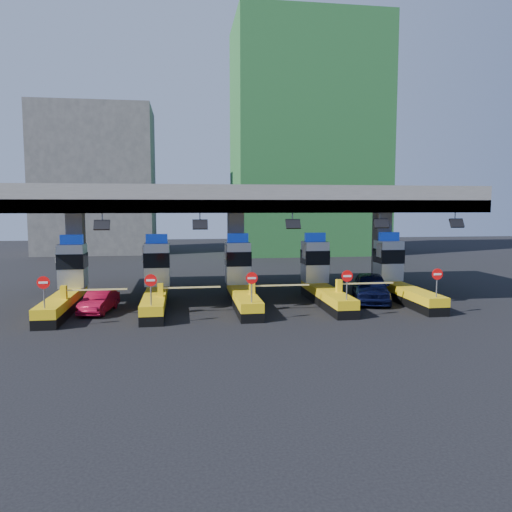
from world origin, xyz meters
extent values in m
plane|color=black|center=(0.00, 0.00, 0.00)|extent=(120.00, 120.00, 0.00)
cube|color=slate|center=(0.00, 3.00, 6.25)|extent=(28.00, 12.00, 1.50)
cube|color=#4C4C49|center=(0.00, -2.70, 5.85)|extent=(28.00, 0.60, 0.70)
cube|color=slate|center=(-10.00, 3.00, 2.75)|extent=(1.00, 1.00, 5.50)
cube|color=slate|center=(0.00, 3.00, 2.75)|extent=(1.00, 1.00, 5.50)
cube|color=slate|center=(10.00, 3.00, 2.75)|extent=(1.00, 1.00, 5.50)
cylinder|color=slate|center=(-7.50, -2.70, 5.25)|extent=(0.06, 0.06, 0.50)
cube|color=black|center=(-7.50, -2.90, 4.90)|extent=(0.80, 0.38, 0.54)
cylinder|color=slate|center=(-2.50, -2.70, 5.25)|extent=(0.06, 0.06, 0.50)
cube|color=black|center=(-2.50, -2.90, 4.90)|extent=(0.80, 0.38, 0.54)
cylinder|color=slate|center=(2.50, -2.70, 5.25)|extent=(0.06, 0.06, 0.50)
cube|color=black|center=(2.50, -2.90, 4.90)|extent=(0.80, 0.38, 0.54)
cylinder|color=slate|center=(7.50, -2.70, 5.25)|extent=(0.06, 0.06, 0.50)
cube|color=black|center=(7.50, -2.90, 4.90)|extent=(0.80, 0.38, 0.54)
cylinder|color=slate|center=(12.00, -2.70, 5.25)|extent=(0.06, 0.06, 0.50)
cube|color=black|center=(12.00, -2.90, 4.90)|extent=(0.80, 0.38, 0.54)
cube|color=black|center=(-10.00, -1.00, 0.25)|extent=(1.20, 8.00, 0.50)
cube|color=#E5B70C|center=(-10.00, -1.00, 0.75)|extent=(1.20, 8.00, 0.50)
cube|color=#9EA3A8|center=(-10.00, 1.80, 2.30)|extent=(1.50, 1.50, 2.60)
cube|color=black|center=(-10.00, 1.78, 2.60)|extent=(1.56, 1.56, 0.90)
cube|color=#0C2DBF|center=(-10.00, 1.80, 3.88)|extent=(1.30, 0.35, 0.55)
cube|color=white|center=(-10.80, 1.50, 3.00)|extent=(0.06, 0.70, 0.90)
cylinder|color=slate|center=(-10.00, -4.60, 1.65)|extent=(0.07, 0.07, 1.30)
cylinder|color=red|center=(-10.00, -4.63, 2.25)|extent=(0.60, 0.04, 0.60)
cube|color=white|center=(-10.00, -4.65, 2.25)|extent=(0.42, 0.02, 0.10)
cube|color=#E5B70C|center=(-9.65, -2.20, 1.35)|extent=(0.30, 0.35, 0.70)
cube|color=white|center=(-8.00, -2.20, 1.45)|extent=(3.20, 0.08, 0.08)
cube|color=black|center=(-5.00, -1.00, 0.25)|extent=(1.20, 8.00, 0.50)
cube|color=#E5B70C|center=(-5.00, -1.00, 0.75)|extent=(1.20, 8.00, 0.50)
cube|color=#9EA3A8|center=(-5.00, 1.80, 2.30)|extent=(1.50, 1.50, 2.60)
cube|color=black|center=(-5.00, 1.78, 2.60)|extent=(1.56, 1.56, 0.90)
cube|color=#0C2DBF|center=(-5.00, 1.80, 3.88)|extent=(1.30, 0.35, 0.55)
cube|color=white|center=(-5.80, 1.50, 3.00)|extent=(0.06, 0.70, 0.90)
cylinder|color=slate|center=(-5.00, -4.60, 1.65)|extent=(0.07, 0.07, 1.30)
cylinder|color=red|center=(-5.00, -4.63, 2.25)|extent=(0.60, 0.04, 0.60)
cube|color=white|center=(-5.00, -4.65, 2.25)|extent=(0.42, 0.02, 0.10)
cube|color=#E5B70C|center=(-4.65, -2.20, 1.35)|extent=(0.30, 0.35, 0.70)
cube|color=white|center=(-3.00, -2.20, 1.45)|extent=(3.20, 0.08, 0.08)
cube|color=black|center=(0.00, -1.00, 0.25)|extent=(1.20, 8.00, 0.50)
cube|color=#E5B70C|center=(0.00, -1.00, 0.75)|extent=(1.20, 8.00, 0.50)
cube|color=#9EA3A8|center=(0.00, 1.80, 2.30)|extent=(1.50, 1.50, 2.60)
cube|color=black|center=(0.00, 1.78, 2.60)|extent=(1.56, 1.56, 0.90)
cube|color=#0C2DBF|center=(0.00, 1.80, 3.88)|extent=(1.30, 0.35, 0.55)
cube|color=white|center=(-0.80, 1.50, 3.00)|extent=(0.06, 0.70, 0.90)
cylinder|color=slate|center=(0.00, -4.60, 1.65)|extent=(0.07, 0.07, 1.30)
cylinder|color=red|center=(0.00, -4.63, 2.25)|extent=(0.60, 0.04, 0.60)
cube|color=white|center=(0.00, -4.65, 2.25)|extent=(0.42, 0.02, 0.10)
cube|color=#E5B70C|center=(0.35, -2.20, 1.35)|extent=(0.30, 0.35, 0.70)
cube|color=white|center=(2.00, -2.20, 1.45)|extent=(3.20, 0.08, 0.08)
cube|color=black|center=(5.00, -1.00, 0.25)|extent=(1.20, 8.00, 0.50)
cube|color=#E5B70C|center=(5.00, -1.00, 0.75)|extent=(1.20, 8.00, 0.50)
cube|color=#9EA3A8|center=(5.00, 1.80, 2.30)|extent=(1.50, 1.50, 2.60)
cube|color=black|center=(5.00, 1.78, 2.60)|extent=(1.56, 1.56, 0.90)
cube|color=#0C2DBF|center=(5.00, 1.80, 3.88)|extent=(1.30, 0.35, 0.55)
cube|color=white|center=(4.20, 1.50, 3.00)|extent=(0.06, 0.70, 0.90)
cylinder|color=slate|center=(5.00, -4.60, 1.65)|extent=(0.07, 0.07, 1.30)
cylinder|color=red|center=(5.00, -4.63, 2.25)|extent=(0.60, 0.04, 0.60)
cube|color=white|center=(5.00, -4.65, 2.25)|extent=(0.42, 0.02, 0.10)
cube|color=#E5B70C|center=(5.35, -2.20, 1.35)|extent=(0.30, 0.35, 0.70)
cube|color=white|center=(7.00, -2.20, 1.45)|extent=(3.20, 0.08, 0.08)
cube|color=black|center=(10.00, -1.00, 0.25)|extent=(1.20, 8.00, 0.50)
cube|color=#E5B70C|center=(10.00, -1.00, 0.75)|extent=(1.20, 8.00, 0.50)
cube|color=#9EA3A8|center=(10.00, 1.80, 2.30)|extent=(1.50, 1.50, 2.60)
cube|color=black|center=(10.00, 1.78, 2.60)|extent=(1.56, 1.56, 0.90)
cube|color=#0C2DBF|center=(10.00, 1.80, 3.88)|extent=(1.30, 0.35, 0.55)
cube|color=white|center=(9.20, 1.50, 3.00)|extent=(0.06, 0.70, 0.90)
cylinder|color=slate|center=(10.00, -4.60, 1.65)|extent=(0.07, 0.07, 1.30)
cylinder|color=red|center=(10.00, -4.63, 2.25)|extent=(0.60, 0.04, 0.60)
cube|color=white|center=(10.00, -4.65, 2.25)|extent=(0.42, 0.02, 0.10)
cube|color=#E5B70C|center=(10.35, -2.20, 1.35)|extent=(0.30, 0.35, 0.70)
cube|color=white|center=(12.00, -2.20, 1.45)|extent=(3.20, 0.08, 0.08)
cube|color=#1E5926|center=(12.00, 32.00, 14.00)|extent=(18.00, 12.00, 28.00)
cube|color=#4C4C49|center=(-14.00, 36.00, 9.00)|extent=(14.00, 10.00, 18.00)
imported|color=black|center=(7.98, -0.33, 0.89)|extent=(3.45, 5.57, 1.77)
imported|color=maroon|center=(-8.06, -1.12, 0.60)|extent=(1.87, 3.82, 1.21)
camera|label=1|loc=(-3.41, -29.27, 5.87)|focal=35.00mm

